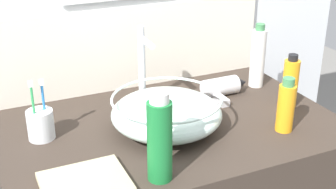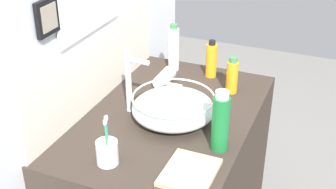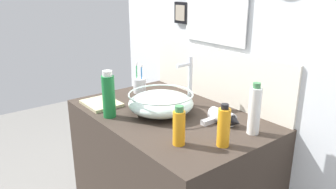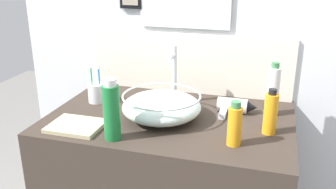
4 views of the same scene
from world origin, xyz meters
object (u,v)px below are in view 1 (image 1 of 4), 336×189
hair_drier (224,87)px  soap_dispenser (290,82)px  faucet (143,63)px  toothbrush_cup (41,124)px  shampoo_bottle (286,106)px  lotion_bottle (160,139)px  glass_bowl_sink (167,113)px  hand_towel (85,183)px  spray_bottle (258,57)px

hair_drier → soap_dispenser: 0.23m
faucet → toothbrush_cup: size_ratio=1.46×
toothbrush_cup → shampoo_bottle: bearing=-20.4°
faucet → hair_drier: size_ratio=1.59×
faucet → lotion_bottle: bearing=-106.3°
shampoo_bottle → lotion_bottle: size_ratio=0.72×
glass_bowl_sink → hair_drier: 0.33m
toothbrush_cup → soap_dispenser: size_ratio=1.03×
glass_bowl_sink → toothbrush_cup: toothbrush_cup is taller
hair_drier → lotion_bottle: bearing=-137.3°
glass_bowl_sink → soap_dispenser: (0.44, -0.01, 0.03)m
faucet → lotion_bottle: 0.43m
hand_towel → spray_bottle: bearing=25.8°
spray_bottle → soap_dispenser: spray_bottle is taller
spray_bottle → hair_drier: bearing=-170.1°
glass_bowl_sink → shampoo_bottle: 0.35m
hand_towel → glass_bowl_sink: bearing=31.0°
spray_bottle → hand_towel: size_ratio=1.12×
faucet → shampoo_bottle: (0.32, -0.33, -0.07)m
toothbrush_cup → spray_bottle: (0.79, 0.07, 0.06)m
faucet → hand_towel: (-0.30, -0.37, -0.14)m
spray_bottle → toothbrush_cup: bearing=-174.6°
lotion_bottle → soap_dispenser: bearing=20.9°
hair_drier → hand_towel: 0.68m
hair_drier → spray_bottle: spray_bottle is taller
faucet → soap_dispenser: 0.49m
hair_drier → hand_towel: (-0.59, -0.33, -0.02)m
shampoo_bottle → glass_bowl_sink: bearing=155.2°
faucet → glass_bowl_sink: bearing=-90.0°
spray_bottle → hand_towel: bearing=-154.2°
glass_bowl_sink → hair_drier: size_ratio=1.94×
glass_bowl_sink → spray_bottle: spray_bottle is taller
lotion_bottle → hair_drier: bearing=42.7°
spray_bottle → hand_towel: 0.83m
lotion_bottle → soap_dispenser: lotion_bottle is taller
toothbrush_cup → spray_bottle: size_ratio=0.80×
glass_bowl_sink → lotion_bottle: (-0.12, -0.23, 0.06)m
faucet → toothbrush_cup: faucet is taller
hair_drier → lotion_bottle: lotion_bottle is taller
toothbrush_cup → lotion_bottle: size_ratio=0.79×
faucet → shampoo_bottle: faucet is taller
toothbrush_cup → spray_bottle: 0.80m
shampoo_bottle → hand_towel: (-0.62, -0.03, -0.07)m
faucet → toothbrush_cup: (-0.35, -0.08, -0.11)m
hand_towel → hair_drier: bearing=29.3°
shampoo_bottle → spray_bottle: spray_bottle is taller
lotion_bottle → hand_towel: size_ratio=1.13×
glass_bowl_sink → soap_dispenser: 0.44m
spray_bottle → hand_towel: spray_bottle is taller
hair_drier → hand_towel: hair_drier is taller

